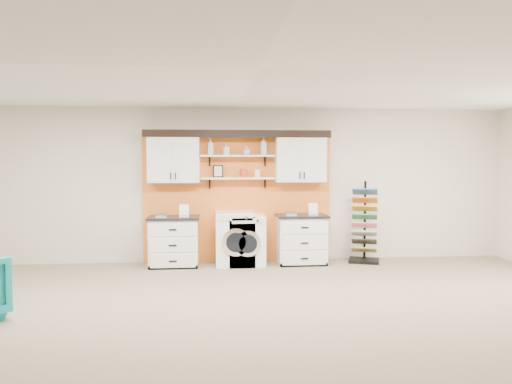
{
  "coord_description": "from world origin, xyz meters",
  "views": [
    {
      "loc": [
        -0.51,
        -5.09,
        1.88
      ],
      "look_at": [
        0.19,
        2.3,
        1.38
      ],
      "focal_mm": 35.0,
      "sensor_mm": 36.0,
      "label": 1
    }
  ],
  "objects": [
    {
      "name": "base_cabinet_right",
      "position": [
        1.13,
        3.64,
        0.44
      ],
      "size": [
        0.9,
        0.66,
        0.88
      ],
      "color": "white",
      "rests_on": "floor"
    },
    {
      "name": "shelf_lower",
      "position": [
        0.0,
        3.8,
        1.53
      ],
      "size": [
        1.32,
        0.28,
        0.03
      ],
      "primitive_type": "cube",
      "color": "white",
      "rests_on": "wall_back"
    },
    {
      "name": "upper_cabinet_left",
      "position": [
        -1.13,
        3.79,
        1.88
      ],
      "size": [
        0.9,
        0.35,
        0.84
      ],
      "color": "white",
      "rests_on": "wall_back"
    },
    {
      "name": "picture_frame",
      "position": [
        -0.35,
        3.85,
        1.66
      ],
      "size": [
        0.18,
        0.02,
        0.22
      ],
      "color": "black",
      "rests_on": "shelf_lower"
    },
    {
      "name": "wall_front",
      "position": [
        0.0,
        -4.0,
        1.4
      ],
      "size": [
        10.0,
        0.0,
        10.0
      ],
      "primitive_type": "plane",
      "rotation": [
        -1.57,
        0.0,
        0.0
      ],
      "color": "beige",
      "rests_on": "floor"
    },
    {
      "name": "sample_rack",
      "position": [
        2.3,
        3.67,
        0.49
      ],
      "size": [
        0.65,
        0.6,
        1.47
      ],
      "rotation": [
        0.0,
        0.0,
        -0.35
      ],
      "color": "black",
      "rests_on": "floor"
    },
    {
      "name": "crown_molding",
      "position": [
        0.0,
        3.81,
        2.33
      ],
      "size": [
        3.3,
        0.41,
        0.13
      ],
      "color": "black",
      "rests_on": "wall_back"
    },
    {
      "name": "soap_bottle_c",
      "position": [
        0.16,
        3.8,
        2.02
      ],
      "size": [
        0.15,
        0.15,
        0.16
      ],
      "primitive_type": "imported",
      "rotation": [
        0.0,
        0.0,
        3.33
      ],
      "color": "silver",
      "rests_on": "shelf_upper"
    },
    {
      "name": "ceiling",
      "position": [
        0.0,
        0.0,
        2.8
      ],
      "size": [
        10.0,
        10.0,
        0.0
      ],
      "primitive_type": "plane",
      "rotation": [
        3.14,
        0.0,
        0.0
      ],
      "color": "white",
      "rests_on": "wall_back"
    },
    {
      "name": "canister_red",
      "position": [
        0.1,
        3.8,
        1.62
      ],
      "size": [
        0.11,
        0.11,
        0.16
      ],
      "primitive_type": "cylinder",
      "color": "red",
      "rests_on": "shelf_lower"
    },
    {
      "name": "floor",
      "position": [
        0.0,
        0.0,
        0.0
      ],
      "size": [
        10.0,
        10.0,
        0.0
      ],
      "primitive_type": "plane",
      "color": "#816F57",
      "rests_on": "ground"
    },
    {
      "name": "upper_cabinet_right",
      "position": [
        1.13,
        3.79,
        1.88
      ],
      "size": [
        0.9,
        0.35,
        0.84
      ],
      "color": "white",
      "rests_on": "wall_back"
    },
    {
      "name": "base_cabinet_left",
      "position": [
        -1.13,
        3.64,
        0.44
      ],
      "size": [
        0.89,
        0.66,
        0.87
      ],
      "color": "white",
      "rests_on": "floor"
    },
    {
      "name": "washer",
      "position": [
        -0.06,
        3.64,
        0.47
      ],
      "size": [
        0.68,
        0.71,
        0.95
      ],
      "color": "white",
      "rests_on": "floor"
    },
    {
      "name": "shelf_upper",
      "position": [
        0.0,
        3.8,
        1.93
      ],
      "size": [
        1.32,
        0.28,
        0.03
      ],
      "primitive_type": "cube",
      "color": "white",
      "rests_on": "wall_back"
    },
    {
      "name": "dryer",
      "position": [
        0.14,
        3.64,
        0.44
      ],
      "size": [
        0.64,
        0.71,
        0.89
      ],
      "color": "white",
      "rests_on": "floor"
    },
    {
      "name": "canister_cream",
      "position": [
        0.35,
        3.8,
        1.61
      ],
      "size": [
        0.1,
        0.1,
        0.14
      ],
      "primitive_type": "cylinder",
      "color": "silver",
      "rests_on": "shelf_lower"
    },
    {
      "name": "wall_back",
      "position": [
        0.0,
        4.0,
        1.4
      ],
      "size": [
        10.0,
        0.0,
        10.0
      ],
      "primitive_type": "plane",
      "rotation": [
        1.57,
        0.0,
        0.0
      ],
      "color": "beige",
      "rests_on": "floor"
    },
    {
      "name": "soap_bottle_d",
      "position": [
        0.46,
        3.8,
        2.11
      ],
      "size": [
        0.13,
        0.13,
        0.33
      ],
      "primitive_type": "imported",
      "rotation": [
        0.0,
        0.0,
        3.13
      ],
      "color": "silver",
      "rests_on": "shelf_upper"
    },
    {
      "name": "soap_bottle_b",
      "position": [
        -0.21,
        3.8,
        2.05
      ],
      "size": [
        0.12,
        0.12,
        0.21
      ],
      "primitive_type": "imported",
      "rotation": [
        0.0,
        0.0,
        3.49
      ],
      "color": "silver",
      "rests_on": "shelf_upper"
    },
    {
      "name": "accent_panel",
      "position": [
        0.0,
        3.96,
        1.2
      ],
      "size": [
        3.4,
        0.07,
        2.4
      ],
      "primitive_type": "cube",
      "color": "orange",
      "rests_on": "wall_back"
    },
    {
      "name": "soap_bottle_a",
      "position": [
        -0.48,
        3.8,
        2.09
      ],
      "size": [
        0.15,
        0.15,
        0.29
      ],
      "primitive_type": "imported",
      "rotation": [
        0.0,
        0.0,
        -2.0
      ],
      "color": "silver",
      "rests_on": "shelf_upper"
    }
  ]
}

